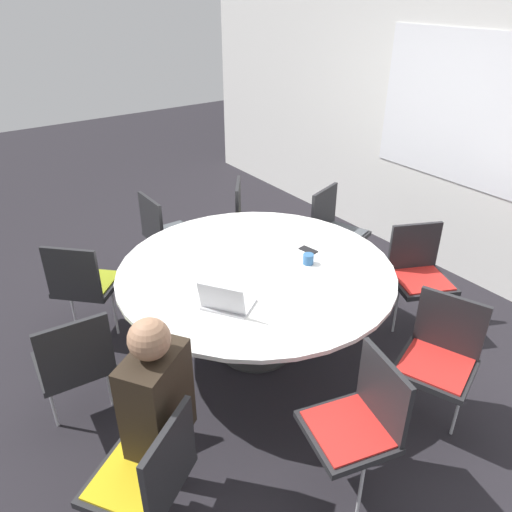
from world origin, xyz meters
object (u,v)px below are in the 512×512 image
at_px(chair_3, 419,270).
at_px(chair_7, 83,281).
at_px(chair_5, 252,217).
at_px(chair_2, 440,353).
at_px(chair_8, 75,359).
at_px(cell_phone, 308,250).
at_px(person_0, 155,404).
at_px(chair_6, 166,230).
at_px(chair_1, 359,419).
at_px(coffee_cup, 308,259).
at_px(chair_0, 148,474).
at_px(chair_4, 335,227).
at_px(laptop, 226,302).

distance_m(chair_3, chair_7, 2.63).
relative_size(chair_5, chair_7, 1.00).
height_order(chair_2, chair_5, same).
bearing_deg(chair_8, chair_3, -7.34).
xyz_separation_m(chair_3, cell_phone, (-0.48, -0.76, 0.21)).
height_order(chair_3, person_0, person_0).
distance_m(chair_3, chair_6, 2.25).
relative_size(chair_6, chair_8, 1.00).
height_order(chair_1, person_0, person_0).
height_order(person_0, coffee_cup, person_0).
bearing_deg(chair_5, coffee_cup, 19.54).
distance_m(chair_3, cell_phone, 0.92).
relative_size(chair_0, chair_4, 1.00).
height_order(chair_0, chair_7, same).
height_order(laptop, coffee_cup, laptop).
height_order(chair_6, coffee_cup, chair_6).
distance_m(chair_5, coffee_cup, 1.36).
xyz_separation_m(chair_5, cell_phone, (1.12, -0.26, 0.21)).
relative_size(chair_7, cell_phone, 5.83).
bearing_deg(cell_phone, laptop, -72.72).
height_order(chair_4, chair_7, same).
xyz_separation_m(chair_1, chair_3, (-0.81, 1.50, 0.00)).
relative_size(chair_4, chair_5, 1.00).
bearing_deg(person_0, chair_3, -27.68).
distance_m(chair_0, chair_7, 1.89).
bearing_deg(chair_1, chair_2, -69.77).
height_order(chair_0, coffee_cup, chair_0).
bearing_deg(chair_0, chair_2, -42.00).
xyz_separation_m(chair_1, chair_7, (-2.20, -0.73, 0.00)).
distance_m(chair_1, laptop, 1.05).
height_order(chair_0, chair_3, same).
bearing_deg(chair_2, cell_phone, -18.24).
bearing_deg(chair_8, chair_4, 14.06).
distance_m(chair_3, laptop, 1.72).
bearing_deg(person_0, chair_1, -65.15).
bearing_deg(chair_2, chair_5, -25.53).
bearing_deg(chair_5, chair_6, -68.64).
xyz_separation_m(chair_7, laptop, (1.20, 0.54, 0.26)).
xyz_separation_m(chair_1, chair_5, (-2.42, 1.00, 0.00)).
height_order(chair_1, coffee_cup, chair_1).
xyz_separation_m(chair_5, chair_7, (0.22, -1.73, 0.00)).
height_order(chair_1, chair_7, same).
bearing_deg(coffee_cup, chair_3, 69.70).
bearing_deg(laptop, cell_phone, -106.85).
distance_m(chair_6, coffee_cup, 1.58).
bearing_deg(chair_5, chair_3, 53.80).
bearing_deg(chair_0, chair_4, -4.63).
bearing_deg(coffee_cup, chair_4, 125.64).
relative_size(chair_3, coffee_cup, 11.12).
bearing_deg(coffee_cup, chair_0, -64.17).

